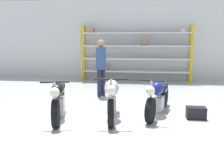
% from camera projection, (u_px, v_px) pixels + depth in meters
% --- Properties ---
extents(ground_plane, '(30.00, 30.00, 0.00)m').
position_uv_depth(ground_plane, '(110.00, 115.00, 6.14)').
color(ground_plane, '#B2B7B7').
extents(back_wall, '(30.00, 0.08, 3.60)m').
position_uv_depth(back_wall, '(127.00, 40.00, 11.30)').
color(back_wall, silver).
rests_on(back_wall, ground_plane).
extents(shelving_rack, '(4.83, 0.63, 2.49)m').
position_uv_depth(shelving_rack, '(134.00, 52.00, 10.99)').
color(shelving_rack, gold).
rests_on(shelving_rack, ground_plane).
extents(motorcycle_black, '(0.78, 2.00, 0.97)m').
position_uv_depth(motorcycle_black, '(59.00, 99.00, 5.90)').
color(motorcycle_black, black).
rests_on(motorcycle_black, ground_plane).
extents(motorcycle_silver, '(0.73, 2.00, 1.04)m').
position_uv_depth(motorcycle_silver, '(112.00, 97.00, 5.87)').
color(motorcycle_silver, black).
rests_on(motorcycle_silver, ground_plane).
extents(motorcycle_blue, '(0.80, 2.03, 0.96)m').
position_uv_depth(motorcycle_blue, '(158.00, 97.00, 6.15)').
color(motorcycle_blue, black).
rests_on(motorcycle_blue, ground_plane).
extents(person_browsing, '(0.45, 0.45, 1.83)m').
position_uv_depth(person_browsing, '(101.00, 63.00, 7.99)').
color(person_browsing, '#1E2338').
rests_on(person_browsing, ground_plane).
extents(toolbox, '(0.44, 0.26, 0.28)m').
position_uv_depth(toolbox, '(196.00, 113.00, 5.82)').
color(toolbox, black).
rests_on(toolbox, ground_plane).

